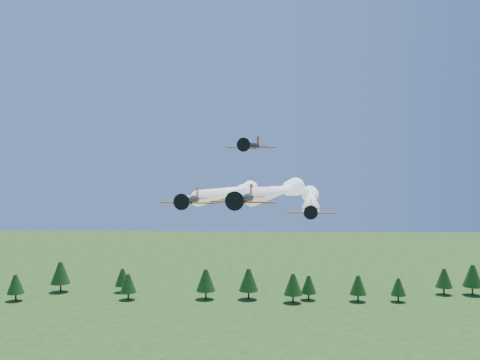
{
  "coord_description": "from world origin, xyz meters",
  "views": [
    {
      "loc": [
        1.3,
        -75.65,
        45.72
      ],
      "look_at": [
        -1.01,
        0.0,
        43.84
      ],
      "focal_mm": 40.0,
      "sensor_mm": 36.0,
      "label": 1
    }
  ],
  "objects_px": {
    "plane_right": "(311,199)",
    "plane_slot": "(251,146)",
    "plane_left": "(234,191)",
    "plane_lead": "(281,190)"
  },
  "relations": [
    {
      "from": "plane_right",
      "to": "plane_slot",
      "type": "distance_m",
      "value": 24.67
    },
    {
      "from": "plane_left",
      "to": "plane_slot",
      "type": "xyz_separation_m",
      "value": [
        3.87,
        -27.51,
        8.22
      ]
    },
    {
      "from": "plane_lead",
      "to": "plane_left",
      "type": "relative_size",
      "value": 0.8
    },
    {
      "from": "plane_slot",
      "to": "plane_right",
      "type": "bearing_deg",
      "value": 76.63
    },
    {
      "from": "plane_lead",
      "to": "plane_left",
      "type": "bearing_deg",
      "value": 130.39
    },
    {
      "from": "plane_lead",
      "to": "plane_left",
      "type": "distance_m",
      "value": 19.68
    },
    {
      "from": "plane_right",
      "to": "plane_left",
      "type": "bearing_deg",
      "value": 159.07
    },
    {
      "from": "plane_slot",
      "to": "plane_left",
      "type": "bearing_deg",
      "value": 114.47
    },
    {
      "from": "plane_right",
      "to": "plane_slot",
      "type": "relative_size",
      "value": 5.9
    },
    {
      "from": "plane_right",
      "to": "plane_lead",
      "type": "bearing_deg",
      "value": -116.57
    }
  ]
}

